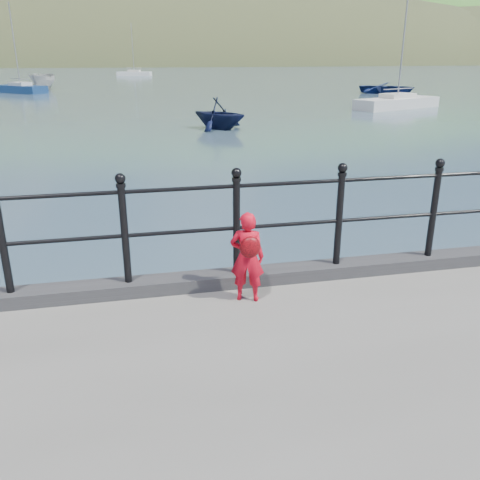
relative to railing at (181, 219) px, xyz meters
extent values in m
plane|color=#2D4251|center=(0.00, 0.15, -1.82)|extent=(600.00, 600.00, 0.00)
cube|color=#28282B|center=(0.00, 0.00, -0.75)|extent=(60.00, 0.30, 0.15)
cylinder|color=black|center=(0.00, 0.00, -0.15)|extent=(18.00, 0.04, 0.04)
cylinder|color=black|center=(0.00, 0.00, 0.32)|extent=(18.00, 0.04, 0.04)
cylinder|color=black|center=(-1.80, 0.00, -0.15)|extent=(0.08, 0.08, 1.05)
cylinder|color=black|center=(-0.60, 0.00, -0.15)|extent=(0.08, 0.08, 1.05)
sphere|color=black|center=(-0.60, 0.00, 0.47)|extent=(0.11, 0.11, 0.11)
cylinder|color=black|center=(0.60, 0.00, -0.15)|extent=(0.08, 0.08, 1.05)
sphere|color=black|center=(0.60, 0.00, 0.47)|extent=(0.11, 0.11, 0.11)
cylinder|color=black|center=(1.80, 0.00, -0.15)|extent=(0.08, 0.08, 1.05)
sphere|color=black|center=(1.80, 0.00, 0.47)|extent=(0.11, 0.11, 0.11)
cylinder|color=black|center=(3.00, 0.00, -0.15)|extent=(0.08, 0.08, 1.05)
sphere|color=black|center=(3.00, 0.00, 0.47)|extent=(0.11, 0.11, 0.11)
ellipsoid|color=#333A21|center=(20.00, 195.15, -17.22)|extent=(400.00, 100.00, 88.00)
ellipsoid|color=#387026|center=(60.00, 255.15, -29.12)|extent=(600.00, 180.00, 156.00)
cube|color=silver|center=(-35.00, 181.15, 1.18)|extent=(9.00, 6.00, 6.00)
cube|color=#4C4744|center=(-35.00, 181.15, 5.18)|extent=(9.50, 6.50, 2.00)
cube|color=silver|center=(-12.00, 181.15, 1.18)|extent=(9.00, 6.00, 6.00)
cube|color=#4C4744|center=(-12.00, 181.15, 5.18)|extent=(9.50, 6.50, 2.00)
cube|color=silver|center=(18.00, 181.15, 1.18)|extent=(9.00, 6.00, 6.00)
cube|color=#4C4744|center=(18.00, 181.15, 5.18)|extent=(9.50, 6.50, 2.00)
cube|color=silver|center=(45.00, 181.15, 1.18)|extent=(9.00, 6.00, 6.00)
cube|color=#4C4744|center=(45.00, 181.15, 5.18)|extent=(9.50, 6.50, 2.00)
imported|color=red|center=(0.63, -0.40, -0.34)|extent=(0.41, 0.33, 0.97)
ellipsoid|color=red|center=(0.63, -0.53, -0.18)|extent=(0.22, 0.11, 0.23)
imported|color=#122050|center=(23.71, 40.57, -1.30)|extent=(6.17, 6.00, 1.04)
imported|color=beige|center=(-8.50, 51.52, -0.94)|extent=(2.73, 4.84, 1.76)
imported|color=black|center=(3.93, 19.88, -1.06)|extent=(3.82, 3.82, 1.53)
cube|color=silver|center=(1.33, 88.20, -1.57)|extent=(6.03, 3.43, 0.90)
cube|color=beige|center=(1.33, 88.20, -1.07)|extent=(2.30, 1.78, 0.50)
cylinder|color=#A5A5A8|center=(1.33, 88.20, 2.73)|extent=(0.10, 0.10, 7.71)
cylinder|color=#A5A5A8|center=(1.33, 88.20, -0.52)|extent=(2.49, 0.86, 0.06)
cube|color=silver|center=(17.56, 27.34, -1.57)|extent=(6.92, 4.28, 0.90)
cube|color=beige|center=(17.56, 27.34, -1.07)|extent=(2.67, 2.10, 0.50)
cylinder|color=#A5A5A8|center=(17.56, 27.34, 3.01)|extent=(0.10, 0.10, 8.27)
cylinder|color=#A5A5A8|center=(17.56, 27.34, -0.52)|extent=(2.82, 1.21, 0.06)
cube|color=navy|center=(-10.18, 48.55, -1.57)|extent=(5.32, 5.08, 0.90)
cube|color=beige|center=(-10.18, 48.55, -1.07)|extent=(2.28, 2.24, 0.50)
cylinder|color=#A5A5A8|center=(-10.18, 48.55, 2.50)|extent=(0.10, 0.10, 7.25)
cylinder|color=#A5A5A8|center=(-10.18, 48.55, -0.52)|extent=(1.89, 1.74, 0.06)
camera|label=1|loc=(-0.49, -5.16, 1.64)|focal=38.00mm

